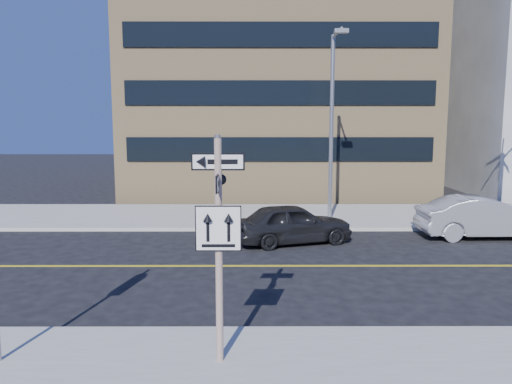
{
  "coord_description": "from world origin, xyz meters",
  "views": [
    {
      "loc": [
        0.63,
        -11.03,
        4.41
      ],
      "look_at": [
        0.67,
        4.0,
        2.32
      ],
      "focal_mm": 35.0,
      "sensor_mm": 36.0,
      "label": 1
    }
  ],
  "objects_px": {
    "sign_pole": "(219,237)",
    "parked_car_a": "(293,223)",
    "parked_car_b": "(483,217)",
    "streetlight_a": "(332,115)"
  },
  "relations": [
    {
      "from": "parked_car_a",
      "to": "streetlight_a",
      "type": "bearing_deg",
      "value": -44.85
    },
    {
      "from": "parked_car_a",
      "to": "parked_car_b",
      "type": "bearing_deg",
      "value": -100.74
    },
    {
      "from": "sign_pole",
      "to": "parked_car_a",
      "type": "xyz_separation_m",
      "value": [
        2.03,
        9.5,
        -1.69
      ]
    },
    {
      "from": "sign_pole",
      "to": "parked_car_a",
      "type": "height_order",
      "value": "sign_pole"
    },
    {
      "from": "parked_car_b",
      "to": "streetlight_a",
      "type": "distance_m",
      "value": 7.34
    },
    {
      "from": "parked_car_a",
      "to": "sign_pole",
      "type": "bearing_deg",
      "value": 150.72
    },
    {
      "from": "parked_car_b",
      "to": "parked_car_a",
      "type": "bearing_deg",
      "value": 95.3
    },
    {
      "from": "sign_pole",
      "to": "streetlight_a",
      "type": "xyz_separation_m",
      "value": [
        4.0,
        13.27,
        2.32
      ]
    },
    {
      "from": "sign_pole",
      "to": "parked_car_b",
      "type": "bearing_deg",
      "value": 47.58
    },
    {
      "from": "streetlight_a",
      "to": "sign_pole",
      "type": "bearing_deg",
      "value": -106.77
    }
  ]
}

